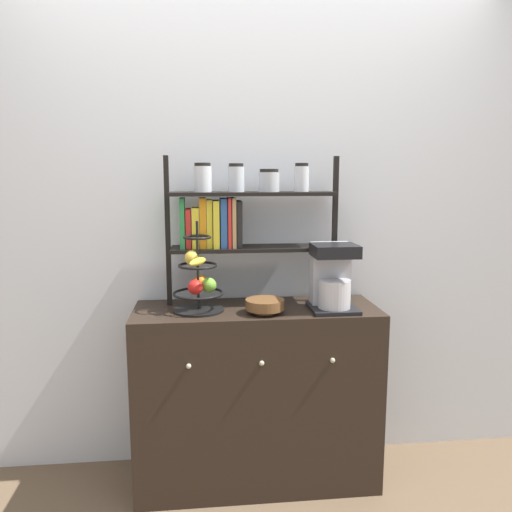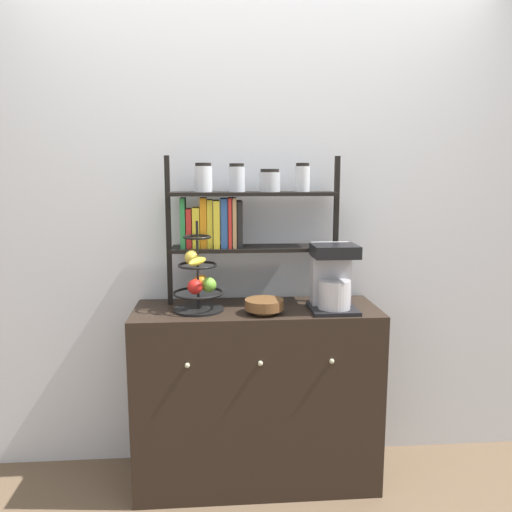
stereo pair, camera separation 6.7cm
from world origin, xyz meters
The scene contains 7 objects.
ground_plane centered at (0.00, 0.00, 0.00)m, with size 12.00×12.00×0.00m, color brown.
wall_back centered at (0.00, 0.47, 1.30)m, with size 7.00×0.05×2.60m, color silver.
sideboard centered at (0.00, 0.21, 0.45)m, with size 1.19×0.45×0.90m.
coffee_maker centered at (0.36, 0.16, 1.06)m, with size 0.22×0.23×0.32m.
fruit_stand centered at (-0.28, 0.20, 1.04)m, with size 0.24×0.24×0.43m.
wooden_bowl centered at (0.03, 0.12, 0.94)m, with size 0.18×0.18×0.07m.
shelf_hutch centered at (-0.10, 0.32, 1.35)m, with size 0.86×0.20×0.73m.
Camera 2 is at (-0.19, -2.14, 1.54)m, focal length 35.00 mm.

